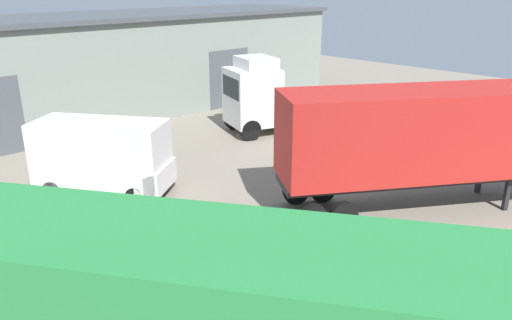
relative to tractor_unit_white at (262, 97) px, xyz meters
The scene contains 9 objects.
ground_plane 9.76m from the tractor_unit_white, 118.18° to the right, with size 60.00×60.00×0.00m, color gray.
warehouse_building 10.29m from the tractor_unit_white, 116.23° to the left, with size 33.07×7.77×5.83m.
tractor_unit_white is the anchor object (origin of this frame).
container_trailer_green 18.84m from the tractor_unit_white, 140.42° to the right, with size 8.50×11.09×3.97m.
delivery_van_white 10.05m from the tractor_unit_white, behind, with size 4.47×5.18×2.79m.
container_trailer_grey 10.89m from the tractor_unit_white, 103.99° to the right, with size 9.78×7.66×4.24m.
gravel_pile 9.57m from the tractor_unit_white, 49.02° to the right, with size 2.50×2.50×1.06m.
oil_drum 5.05m from the tractor_unit_white, 80.56° to the right, with size 0.58×0.58×0.88m.
traffic_cone 11.71m from the tractor_unit_white, 136.87° to the right, with size 0.40×0.40×0.55m.
Camera 1 is at (-13.51, -9.68, 7.58)m, focal length 35.00 mm.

